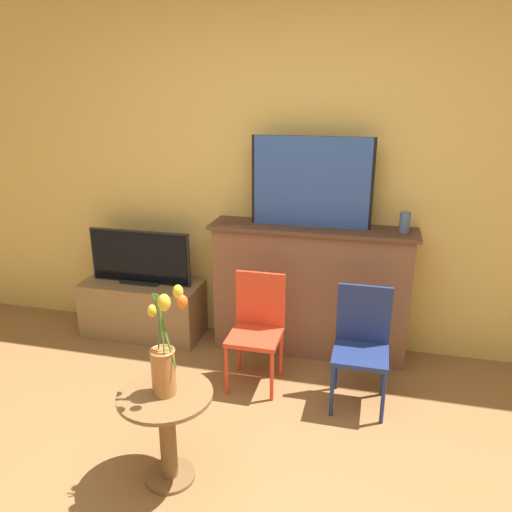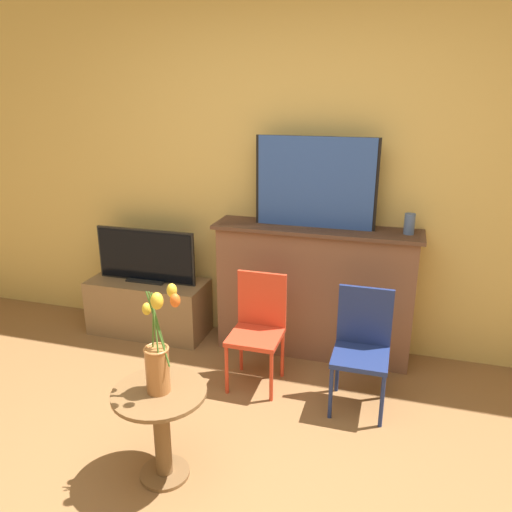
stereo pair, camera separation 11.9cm
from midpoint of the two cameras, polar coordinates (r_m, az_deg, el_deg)
wall_back at (r=3.60m, az=3.82°, el=10.35°), size 8.00×0.06×2.70m
fireplace_mantel at (r=3.62m, az=5.31°, el=-3.72°), size 1.44×0.35×0.96m
painting at (r=3.42m, az=5.34°, el=8.39°), size 0.83×0.03×0.61m
mantel_candle at (r=3.43m, az=15.69°, el=3.73°), size 0.07×0.07×0.14m
tv_stand at (r=4.06m, az=-13.58°, el=-5.85°), size 0.93×0.40×0.44m
tv_monitor at (r=3.92m, az=-14.00°, el=-0.24°), size 0.81×0.12×0.42m
chair_red at (r=3.27m, az=-0.93°, el=-7.72°), size 0.33×0.33×0.74m
chair_blue at (r=3.12m, az=10.91°, el=-9.43°), size 0.33×0.33×0.74m
side_table at (r=2.59m, az=-11.51°, el=-18.25°), size 0.46×0.46×0.49m
vase_tulips at (r=2.39m, az=-11.87°, el=-11.46°), size 0.22×0.16×0.54m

